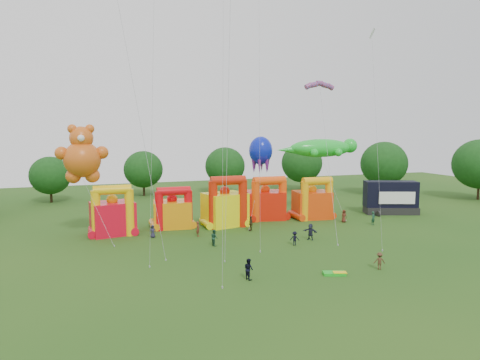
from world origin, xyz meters
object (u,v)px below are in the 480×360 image
object	(u,v)px
gecko_kite	(323,154)
spectator_0	(153,231)
spectator_4	(251,223)
bouncy_castle_2	(225,207)
bouncy_castle_0	(113,215)
octopus_kite	(256,190)
stage_trailer	(391,198)
teddy_bear_kite	(91,185)

from	to	relation	value
gecko_kite	spectator_0	distance (m)	29.94
gecko_kite	spectator_4	world-z (taller)	gecko_kite
bouncy_castle_2	bouncy_castle_0	bearing A→B (deg)	-178.90
bouncy_castle_0	octopus_kite	world-z (taller)	octopus_kite
spectator_0	spectator_4	world-z (taller)	spectator_4
bouncy_castle_0	gecko_kite	size ratio (longest dim) A/B	0.46
bouncy_castle_0	spectator_0	size ratio (longest dim) A/B	4.09
spectator_0	stage_trailer	bearing A→B (deg)	10.73
bouncy_castle_0	spectator_0	xyz separation A→B (m)	(4.52, -3.18, -1.66)
bouncy_castle_2	teddy_bear_kite	bearing A→B (deg)	-172.56
stage_trailer	teddy_bear_kite	size ratio (longest dim) A/B	0.62
bouncy_castle_2	teddy_bear_kite	xyz separation A→B (m)	(-17.31, -2.26, 3.94)
bouncy_castle_0	gecko_kite	world-z (taller)	gecko_kite
teddy_bear_kite	octopus_kite	size ratio (longest dim) A/B	1.13
bouncy_castle_0	stage_trailer	distance (m)	42.07
teddy_bear_kite	octopus_kite	distance (m)	23.04
spectator_4	gecko_kite	bearing A→B (deg)	157.32
bouncy_castle_0	spectator_0	world-z (taller)	bouncy_castle_0
bouncy_castle_2	octopus_kite	xyz separation A→B (m)	(5.23, 1.98, 1.82)
bouncy_castle_0	spectator_4	world-z (taller)	bouncy_castle_0
stage_trailer	spectator_4	xyz separation A→B (m)	(-24.96, -4.04, -1.50)
octopus_kite	spectator_0	xyz separation A→B (m)	(-15.57, -5.44, -3.69)
teddy_bear_kite	gecko_kite	bearing A→B (deg)	10.60
bouncy_castle_0	spectator_4	bearing A→B (deg)	-12.19
gecko_kite	octopus_kite	size ratio (longest dim) A/B	1.15
stage_trailer	gecko_kite	xyz separation A→B (m)	(-9.92, 4.15, 6.89)
bouncy_castle_2	stage_trailer	world-z (taller)	bouncy_castle_2
teddy_bear_kite	spectator_0	xyz separation A→B (m)	(6.98, -1.20, -5.82)
bouncy_castle_2	gecko_kite	size ratio (longest dim) A/B	0.50
gecko_kite	spectator_0	world-z (taller)	gecko_kite
bouncy_castle_2	gecko_kite	world-z (taller)	gecko_kite
bouncy_castle_0	octopus_kite	bearing A→B (deg)	6.42
spectator_4	bouncy_castle_0	bearing A→B (deg)	-63.44
spectator_0	bouncy_castle_2	bearing A→B (deg)	23.89
gecko_kite	spectator_4	size ratio (longest dim) A/B	7.10
spectator_0	spectator_4	distance (m)	12.60
bouncy_castle_2	stage_trailer	size ratio (longest dim) A/B	0.82
bouncy_castle_0	teddy_bear_kite	world-z (taller)	teddy_bear_kite
bouncy_castle_0	stage_trailer	bearing A→B (deg)	0.48
bouncy_castle_2	spectator_0	bearing A→B (deg)	-161.47
teddy_bear_kite	spectator_4	bearing A→B (deg)	-5.01
bouncy_castle_0	spectator_4	size ratio (longest dim) A/B	3.25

